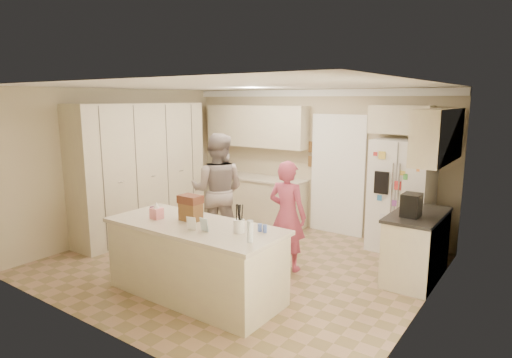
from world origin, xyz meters
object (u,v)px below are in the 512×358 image
Objects in this scene: coffee_maker at (411,205)px; dollhouse_body at (191,212)px; teen_girl at (287,216)px; refrigerator at (402,196)px; island_base at (195,262)px; utensil_crock at (239,226)px; teen_boy at (218,191)px; tissue_box at (157,213)px.

coffee_maker is 1.15× the size of dollhouse_body.
coffee_maker is 0.19× the size of teen_girl.
refrigerator is 6.92× the size of dollhouse_body.
island_base is 1.39× the size of teen_girl.
island_base is 1.52m from teen_girl.
teen_boy is at bearing 136.47° from utensil_crock.
coffee_maker is 3.04m from teen_boy.
teen_girl reaches higher than coffee_maker.
coffee_maker is 2.14× the size of tissue_box.
utensil_crock is at bearing 110.41° from teen_boy.
dollhouse_body is at bearing -116.66° from refrigerator.
coffee_maker is at bearing 37.57° from tissue_box.
coffee_maker is 3.28m from tissue_box.
coffee_maker is 2.84m from dollhouse_body.
teen_girl is at bearing 146.31° from teen_boy.
teen_boy is (-0.82, 1.49, -0.09)m from dollhouse_body.
coffee_maker is 2.32m from utensil_crock.
tissue_box is at bearing -169.70° from island_base.
utensil_crock is 2.23m from teen_boy.
refrigerator reaches higher than dollhouse_body.
refrigerator is 2.97m from teen_boy.
tissue_box is 0.45m from dollhouse_body.
teen_boy is (-0.42, 1.69, -0.05)m from tissue_box.
tissue_box is at bearing -142.43° from coffee_maker.
island_base is (-2.05, -1.90, -0.63)m from coffee_maker.
dollhouse_body is (-1.73, -3.01, 0.14)m from refrigerator.
island_base is 0.86m from utensil_crock.
island_base is 0.62m from dollhouse_body.
utensil_crock is (0.65, 0.05, 0.56)m from island_base.
utensil_crock is 0.08× the size of teen_boy.
refrigerator is at bearing 73.19° from utensil_crock.
refrigerator reaches higher than coffee_maker.
refrigerator is 3.20m from utensil_crock.
teen_boy is 1.19× the size of teen_girl.
refrigerator is 1.31m from coffee_maker.
dollhouse_body reaches higher than island_base.
tissue_box is 1.83m from teen_girl.
refrigerator is 6.00× the size of coffee_maker.
dollhouse_body is 1.70m from teen_boy.
teen_boy is 1.47m from teen_girl.
teen_boy is at bearing 118.83° from dollhouse_body.
utensil_crock is at bearing -103.68° from refrigerator.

